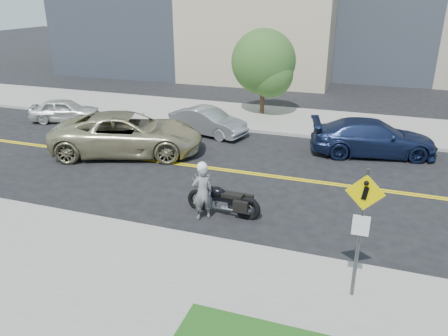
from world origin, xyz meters
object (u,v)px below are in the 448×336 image
motorcycle (223,193)px  motorcyclist (203,191)px  parked_car_blue (373,138)px  parked_car_white (65,110)px  parked_car_silver (208,121)px  suv (128,134)px  pedestrian_sign (361,223)px

motorcycle → motorcyclist: bearing=-132.5°
motorcyclist → parked_car_blue: 8.85m
motorcycle → parked_car_white: motorcycle is taller
parked_car_white → parked_car_blue: size_ratio=0.69×
motorcyclist → parked_car_silver: size_ratio=0.48×
motorcycle → suv: 6.79m
motorcyclist → parked_car_blue: bearing=-158.8°
pedestrian_sign → parked_car_silver: size_ratio=0.78×
motorcyclist → suv: motorcyclist is taller
parked_car_silver → parked_car_blue: parked_car_blue is taller
motorcyclist → parked_car_white: motorcyclist is taller
motorcyclist → suv: size_ratio=0.30×
motorcycle → suv: bearing=148.2°
motorcycle → parked_car_blue: size_ratio=0.45×
motorcyclist → suv: bearing=-77.7°
motorcyclist → parked_car_silver: 8.42m
pedestrian_sign → parked_car_blue: bearing=89.3°
suv → parked_car_blue: (9.73, 3.20, -0.12)m
pedestrian_sign → parked_car_white: 18.35m
suv → parked_car_blue: suv is taller
pedestrian_sign → motorcyclist: size_ratio=1.64×
motorcyclist → motorcycle: motorcyclist is taller
pedestrian_sign → suv: bearing=144.7°
parked_car_blue → suv: bearing=95.9°
parked_car_white → parked_car_silver: size_ratio=0.92×
pedestrian_sign → motorcyclist: (-4.51, 2.45, -1.05)m
pedestrian_sign → suv: 11.81m
parked_car_blue → parked_car_silver: bearing=74.9°
parked_car_white → parked_car_silver: (7.91, 0.34, 0.03)m
suv → parked_car_white: suv is taller
pedestrian_sign → parked_car_blue: (0.13, 9.99, -1.22)m
pedestrian_sign → parked_car_silver: pedestrian_sign is taller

